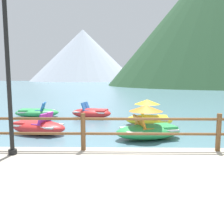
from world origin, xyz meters
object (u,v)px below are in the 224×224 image
at_px(pedal_boat_4, 37,112).
at_px(pedal_boat_3, 38,127).
at_px(lamp_post, 6,37).
at_px(pedal_boat_6, 148,128).
at_px(pedal_boat_1, 92,113).
at_px(pedal_boat_5, 149,117).

bearing_deg(pedal_boat_4, pedal_boat_3, -71.87).
xyz_separation_m(lamp_post, pedal_boat_3, (-0.61, 3.93, -2.86)).
height_order(lamp_post, pedal_boat_6, lamp_post).
bearing_deg(pedal_boat_4, pedal_boat_1, -5.52).
height_order(lamp_post, pedal_boat_3, lamp_post).
relative_size(pedal_boat_4, pedal_boat_6, 0.93).
bearing_deg(pedal_boat_5, lamp_post, -124.51).
bearing_deg(pedal_boat_4, lamp_post, -76.21).
distance_m(lamp_post, pedal_boat_6, 5.58).
xyz_separation_m(pedal_boat_3, pedal_boat_4, (-1.40, 4.28, -0.03)).
relative_size(pedal_boat_3, pedal_boat_4, 1.02).
xyz_separation_m(pedal_boat_1, pedal_boat_6, (2.54, -4.71, 0.12)).
height_order(pedal_boat_5, pedal_boat_6, pedal_boat_6).
distance_m(pedal_boat_4, pedal_boat_6, 7.58).
bearing_deg(lamp_post, pedal_boat_6, 41.07).
bearing_deg(pedal_boat_3, pedal_boat_5, 22.44).
distance_m(pedal_boat_5, pedal_boat_6, 2.67).
distance_m(lamp_post, pedal_boat_1, 8.48).
relative_size(pedal_boat_3, pedal_boat_6, 0.95).
relative_size(lamp_post, pedal_boat_4, 1.82).
bearing_deg(lamp_post, pedal_boat_3, 98.87).
xyz_separation_m(pedal_boat_1, pedal_boat_3, (-1.74, -3.97, 0.00)).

